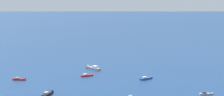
% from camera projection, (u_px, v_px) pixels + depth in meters
% --- Properties ---
extents(motorboat_near_centre, '(6.84, 4.63, 1.97)m').
position_uv_depth(motorboat_near_centre, '(87.00, 75.00, 199.38)').
color(motorboat_near_centre, '#B21E1E').
rests_on(motorboat_near_centre, ground_plane).
extents(motorboat_far_port, '(6.78, 2.38, 1.93)m').
position_uv_depth(motorboat_far_port, '(20.00, 79.00, 190.27)').
color(motorboat_far_port, '#B21E1E').
rests_on(motorboat_far_port, ground_plane).
extents(motorboat_far_stbd, '(9.68, 9.94, 3.20)m').
position_uv_depth(motorboat_far_stbd, '(93.00, 68.00, 218.01)').
color(motorboat_far_stbd, '#9E9993').
rests_on(motorboat_far_stbd, ground_plane).
extents(motorboat_offshore, '(3.78, 8.49, 2.39)m').
position_uv_depth(motorboat_offshore, '(48.00, 94.00, 161.79)').
color(motorboat_offshore, black).
rests_on(motorboat_offshore, ground_plane).
extents(motorboat_trailing, '(6.00, 2.36, 1.70)m').
position_uv_depth(motorboat_trailing, '(207.00, 94.00, 162.46)').
color(motorboat_trailing, '#9E9993').
rests_on(motorboat_trailing, ground_plane).
extents(motorboat_outer_ring_a, '(6.83, 6.13, 2.12)m').
position_uv_depth(motorboat_outer_ring_a, '(147.00, 78.00, 192.12)').
color(motorboat_outer_ring_a, '#23478C').
rests_on(motorboat_outer_ring_a, ground_plane).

